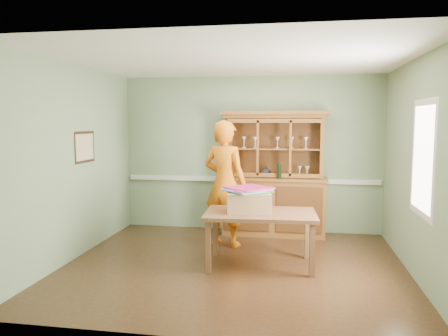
% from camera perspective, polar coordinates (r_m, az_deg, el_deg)
% --- Properties ---
extents(floor, '(4.50, 4.50, 0.00)m').
position_cam_1_polar(floor, '(5.97, 1.26, -12.66)').
color(floor, '#452A16').
rests_on(floor, ground).
extents(ceiling, '(4.50, 4.50, 0.00)m').
position_cam_1_polar(ceiling, '(5.71, 1.33, 13.95)').
color(ceiling, white).
rests_on(ceiling, wall_back).
extents(wall_back, '(4.50, 0.00, 4.50)m').
position_cam_1_polar(wall_back, '(7.66, 3.47, 1.83)').
color(wall_back, gray).
rests_on(wall_back, floor).
extents(wall_left, '(0.00, 4.00, 4.00)m').
position_cam_1_polar(wall_left, '(6.41, -19.03, 0.66)').
color(wall_left, gray).
rests_on(wall_left, floor).
extents(wall_right, '(0.00, 4.00, 4.00)m').
position_cam_1_polar(wall_right, '(5.80, 23.85, -0.07)').
color(wall_right, gray).
rests_on(wall_right, floor).
extents(wall_front, '(4.50, 0.00, 4.50)m').
position_cam_1_polar(wall_front, '(3.73, -3.18, -2.72)').
color(wall_front, gray).
rests_on(wall_front, floor).
extents(chair_rail, '(4.41, 0.05, 0.08)m').
position_cam_1_polar(chair_rail, '(7.68, 3.43, -1.53)').
color(chair_rail, silver).
rests_on(chair_rail, wall_back).
extents(framed_map, '(0.03, 0.60, 0.46)m').
position_cam_1_polar(framed_map, '(6.65, -17.70, 2.62)').
color(framed_map, black).
rests_on(framed_map, wall_left).
extents(window_panel, '(0.03, 0.96, 1.36)m').
position_cam_1_polar(window_panel, '(5.50, 24.47, 1.16)').
color(window_panel, silver).
rests_on(window_panel, wall_right).
extents(china_hutch, '(1.78, 0.59, 2.09)m').
position_cam_1_polar(china_hutch, '(7.46, 6.52, -3.06)').
color(china_hutch, brown).
rests_on(china_hutch, floor).
extents(dining_table, '(1.50, 0.96, 0.73)m').
position_cam_1_polar(dining_table, '(5.83, 4.78, -6.59)').
color(dining_table, brown).
rests_on(dining_table, floor).
extents(cardboard_box, '(0.64, 0.55, 0.27)m').
position_cam_1_polar(cardboard_box, '(5.80, 3.23, -4.45)').
color(cardboard_box, tan).
rests_on(cardboard_box, dining_table).
extents(kite_stack, '(0.71, 0.71, 0.05)m').
position_cam_1_polar(kite_stack, '(5.82, 3.11, -2.81)').
color(kite_stack, orange).
rests_on(kite_stack, cardboard_box).
extents(person, '(0.82, 0.68, 1.94)m').
position_cam_1_polar(person, '(6.73, 0.11, -2.01)').
color(person, orange).
rests_on(person, floor).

